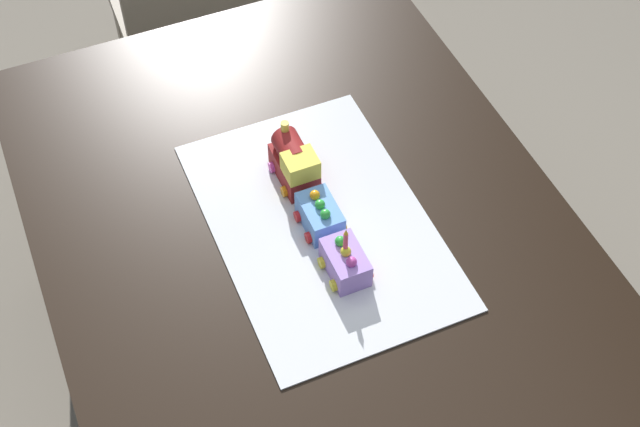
% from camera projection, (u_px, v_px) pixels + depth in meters
% --- Properties ---
extents(ground_plane, '(8.00, 8.00, 0.00)m').
position_uv_depth(ground_plane, '(312.00, 408.00, 2.27)').
color(ground_plane, gray).
extents(dining_table, '(1.40, 1.00, 0.74)m').
position_uv_depth(dining_table, '(310.00, 268.00, 1.78)').
color(dining_table, black).
rests_on(dining_table, ground).
extents(chair, '(0.41, 0.41, 0.86)m').
position_uv_depth(chair, '(192.00, 17.00, 2.51)').
color(chair, gray).
rests_on(chair, ground).
extents(cake_board, '(0.60, 0.40, 0.00)m').
position_uv_depth(cake_board, '(320.00, 224.00, 1.71)').
color(cake_board, silver).
rests_on(cake_board, dining_table).
extents(cake_locomotive, '(0.14, 0.08, 0.12)m').
position_uv_depth(cake_locomotive, '(294.00, 162.00, 1.74)').
color(cake_locomotive, maroon).
rests_on(cake_locomotive, cake_board).
extents(cake_car_flatbed_sky_blue, '(0.10, 0.08, 0.07)m').
position_uv_depth(cake_car_flatbed_sky_blue, '(320.00, 215.00, 1.68)').
color(cake_car_flatbed_sky_blue, '#669EEA').
rests_on(cake_car_flatbed_sky_blue, cake_board).
extents(cake_car_hopper_lavender, '(0.10, 0.08, 0.07)m').
position_uv_depth(cake_car_hopper_lavender, '(345.00, 262.00, 1.61)').
color(cake_car_hopper_lavender, '#AD84E0').
rests_on(cake_car_hopper_lavender, cake_board).
extents(birthday_candle, '(0.01, 0.01, 0.05)m').
position_uv_depth(birthday_candle, '(346.00, 239.00, 1.56)').
color(birthday_candle, '#F24C59').
rests_on(birthday_candle, cake_car_hopper_lavender).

